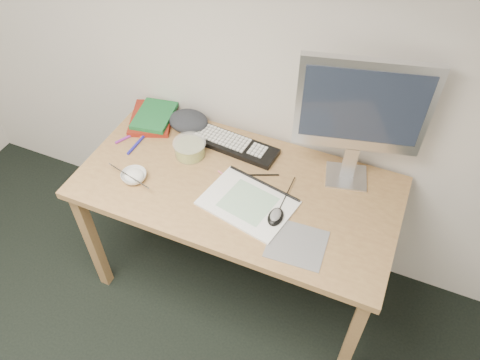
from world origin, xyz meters
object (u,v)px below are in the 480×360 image
at_px(keyboard, 235,145).
at_px(monitor, 362,110).
at_px(sketchpad, 248,203).
at_px(desk, 237,197).
at_px(rice_bowl, 134,176).

bearing_deg(keyboard, monitor, 6.98).
distance_m(sketchpad, monitor, 0.59).
xyz_separation_m(keyboard, monitor, (0.53, 0.02, 0.36)).
distance_m(desk, keyboard, 0.26).
bearing_deg(rice_bowl, monitor, 23.99).
bearing_deg(sketchpad, desk, 148.49).
height_order(keyboard, monitor, monitor).
distance_m(keyboard, rice_bowl, 0.49).
bearing_deg(rice_bowl, desk, 18.75).
height_order(sketchpad, keyboard, keyboard).
bearing_deg(desk, rice_bowl, -161.25).
bearing_deg(monitor, desk, -164.57).
bearing_deg(desk, monitor, 28.87).
bearing_deg(sketchpad, keyboard, 134.45).
height_order(desk, rice_bowl, rice_bowl).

